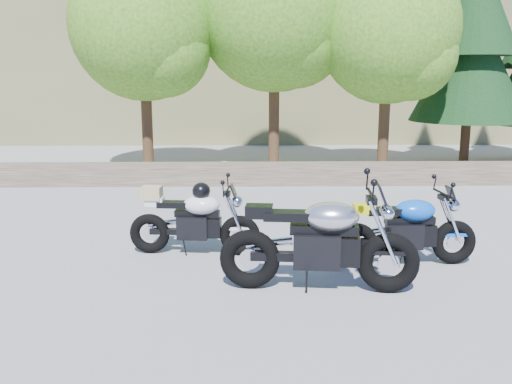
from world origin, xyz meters
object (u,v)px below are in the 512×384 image
at_px(blue_bike, 407,231).
at_px(white_bike, 194,219).
at_px(backpack, 361,254).
at_px(silver_bike, 320,243).

bearing_deg(blue_bike, white_bike, 165.20).
distance_m(white_bike, blue_bike, 2.95).
bearing_deg(white_bike, backpack, -7.79).
height_order(blue_bike, backpack, blue_bike).
xyz_separation_m(white_bike, blue_bike, (2.90, -0.54, -0.03)).
bearing_deg(backpack, blue_bike, 15.32).
relative_size(white_bike, backpack, 5.59).
bearing_deg(blue_bike, backpack, 175.78).
height_order(silver_bike, blue_bike, silver_bike).
relative_size(silver_bike, blue_bike, 1.20).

